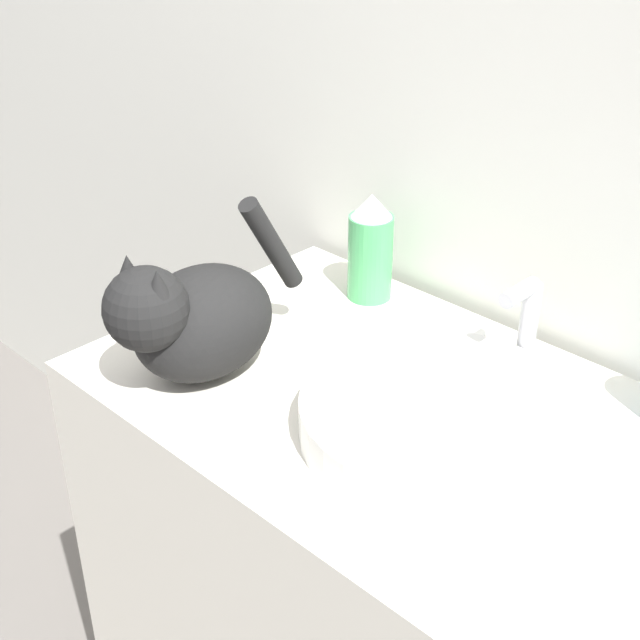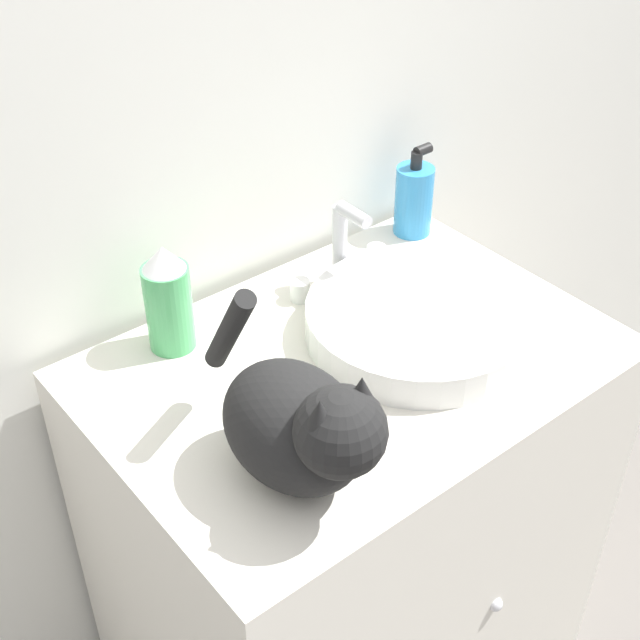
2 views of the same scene
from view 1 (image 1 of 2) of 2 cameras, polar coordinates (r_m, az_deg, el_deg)
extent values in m
cube|color=silver|center=(1.24, 14.30, 18.82)|extent=(6.00, 0.05, 2.50)
cube|color=silver|center=(1.44, 3.10, -18.02)|extent=(0.75, 0.53, 0.81)
cylinder|color=white|center=(1.09, 7.61, -6.22)|extent=(0.34, 0.34, 0.05)
cylinder|color=silver|center=(1.20, 13.13, -0.70)|extent=(0.02, 0.02, 0.14)
cylinder|color=silver|center=(1.14, 12.67, 1.74)|extent=(0.02, 0.06, 0.02)
cylinder|color=white|center=(1.26, 9.80, -1.44)|extent=(0.03, 0.03, 0.03)
cylinder|color=white|center=(1.19, 16.10, -4.22)|extent=(0.03, 0.03, 0.03)
ellipsoid|color=black|center=(1.19, -7.47, -0.16)|extent=(0.16, 0.21, 0.15)
sphere|color=black|center=(1.11, -11.07, 0.70)|extent=(0.11, 0.11, 0.11)
cone|color=black|center=(1.12, -12.19, 3.16)|extent=(0.04, 0.04, 0.04)
cone|color=black|center=(1.07, -10.34, 2.20)|extent=(0.04, 0.04, 0.04)
cylinder|color=black|center=(1.23, -3.10, 4.87)|extent=(0.03, 0.11, 0.16)
cylinder|color=#4CB266|center=(1.37, 3.23, 4.03)|extent=(0.07, 0.07, 0.13)
cone|color=white|center=(1.34, 3.33, 7.33)|extent=(0.06, 0.06, 0.04)
camera|label=2|loc=(1.30, -53.19, 26.69)|focal=50.00mm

